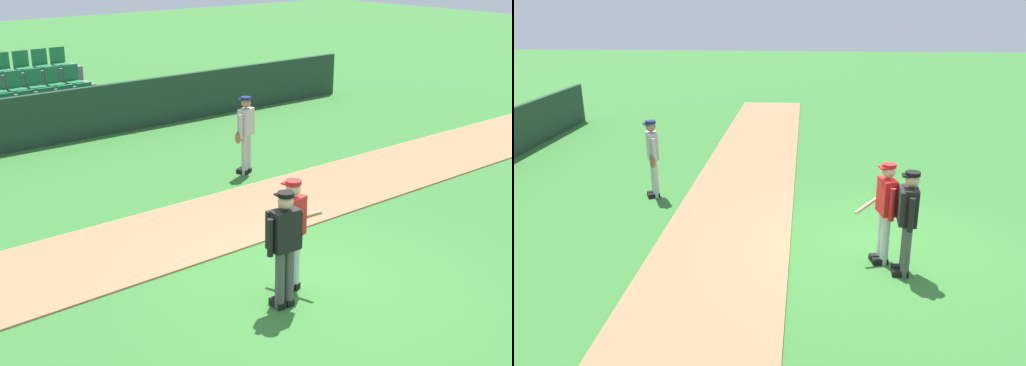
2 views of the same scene
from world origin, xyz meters
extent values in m
plane|color=#33702D|center=(0.00, 0.00, 0.00)|extent=(80.00, 80.00, 0.00)
cube|color=#9E704C|center=(0.00, 2.84, 0.01)|extent=(28.00, 2.46, 0.03)
cylinder|color=silver|center=(-0.48, 0.01, 0.45)|extent=(0.14, 0.14, 0.90)
cylinder|color=silver|center=(-0.32, 0.05, 0.45)|extent=(0.14, 0.14, 0.90)
cube|color=black|center=(-0.49, 0.07, 0.05)|extent=(0.17, 0.28, 0.10)
cube|color=black|center=(-0.34, 0.10, 0.05)|extent=(0.17, 0.28, 0.10)
cube|color=red|center=(-0.40, 0.03, 1.20)|extent=(0.44, 0.30, 0.60)
cylinder|color=red|center=(-0.65, -0.02, 1.15)|extent=(0.09, 0.09, 0.55)
cylinder|color=red|center=(-0.16, 0.08, 1.15)|extent=(0.09, 0.09, 0.55)
sphere|color=tan|center=(-0.40, 0.03, 1.63)|extent=(0.22, 0.22, 0.22)
cylinder|color=#B21919|center=(-0.40, 0.03, 1.73)|extent=(0.23, 0.23, 0.06)
cube|color=#B21919|center=(-0.42, 0.13, 1.70)|extent=(0.20, 0.15, 0.02)
cylinder|color=tan|center=(-0.18, 0.18, 1.05)|extent=(0.44, 0.72, 0.41)
cylinder|color=#4C4C4C|center=(-0.88, -0.26, 0.45)|extent=(0.14, 0.14, 0.90)
cylinder|color=#4C4C4C|center=(-0.72, -0.27, 0.45)|extent=(0.14, 0.14, 0.90)
cube|color=black|center=(-0.88, -0.20, 0.05)|extent=(0.14, 0.27, 0.10)
cube|color=black|center=(-0.72, -0.21, 0.05)|extent=(0.14, 0.27, 0.10)
cube|color=black|center=(-0.80, -0.27, 1.20)|extent=(0.42, 0.25, 0.60)
cylinder|color=black|center=(-1.05, -0.25, 1.15)|extent=(0.09, 0.09, 0.55)
cylinder|color=black|center=(-0.56, -0.29, 1.15)|extent=(0.09, 0.09, 0.55)
sphere|color=tan|center=(-0.80, -0.27, 1.63)|extent=(0.22, 0.22, 0.22)
cylinder|color=black|center=(-0.80, -0.27, 1.73)|extent=(0.23, 0.23, 0.06)
cube|color=black|center=(-0.80, -0.17, 1.70)|extent=(0.19, 0.13, 0.02)
cube|color=black|center=(-0.79, -0.14, 1.20)|extent=(0.44, 0.11, 0.56)
cylinder|color=#B2B2B2|center=(2.33, 4.73, 0.45)|extent=(0.14, 0.14, 0.90)
cylinder|color=#B2B2B2|center=(2.48, 4.80, 0.45)|extent=(0.14, 0.14, 0.90)
cube|color=black|center=(2.31, 4.79, 0.05)|extent=(0.22, 0.29, 0.10)
cube|color=black|center=(2.45, 4.85, 0.05)|extent=(0.22, 0.29, 0.10)
cube|color=#B2B2B2|center=(2.40, 4.76, 1.20)|extent=(0.45, 0.36, 0.60)
cylinder|color=#B2B2B2|center=(2.18, 4.66, 1.15)|extent=(0.09, 0.09, 0.55)
cylinder|color=#B2B2B2|center=(2.63, 4.87, 1.15)|extent=(0.09, 0.09, 0.55)
sphere|color=#9E7051|center=(2.40, 4.76, 1.63)|extent=(0.22, 0.22, 0.22)
cylinder|color=#191E4C|center=(2.40, 4.76, 1.73)|extent=(0.23, 0.23, 0.06)
cube|color=#191E4C|center=(2.36, 4.85, 1.70)|extent=(0.21, 0.18, 0.02)
ellipsoid|color=brown|center=(2.14, 4.70, 0.90)|extent=(0.23, 0.19, 0.28)
camera|label=1|loc=(-6.36, -6.60, 4.93)|focal=46.79mm
camera|label=2|loc=(-8.27, 1.40, 4.18)|focal=35.64mm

